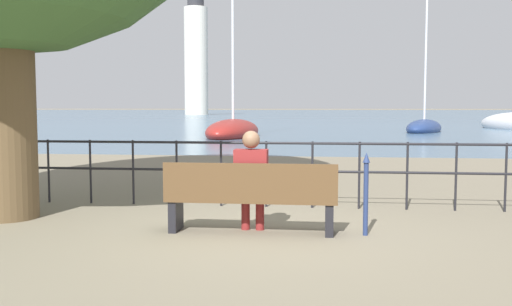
# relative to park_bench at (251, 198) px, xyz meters

# --- Properties ---
(ground_plane) EXTENTS (1000.00, 1000.00, 0.00)m
(ground_plane) POSITION_rel_park_bench_xyz_m (0.00, 0.07, -0.45)
(ground_plane) COLOR #7A705B
(harbor_water) EXTENTS (600.00, 300.00, 0.01)m
(harbor_water) POSITION_rel_park_bench_xyz_m (0.00, 161.27, -0.44)
(harbor_water) COLOR slate
(harbor_water) RESTS_ON ground_plane
(park_bench) EXTENTS (2.16, 0.45, 0.90)m
(park_bench) POSITION_rel_park_bench_xyz_m (0.00, 0.00, 0.00)
(park_bench) COLOR brown
(park_bench) RESTS_ON ground_plane
(seated_person_left) EXTENTS (0.42, 0.35, 1.29)m
(seated_person_left) POSITION_rel_park_bench_xyz_m (-0.00, 0.08, 0.26)
(seated_person_left) COLOR maroon
(seated_person_left) RESTS_ON ground_plane
(promenade_railing) EXTENTS (13.15, 0.04, 1.05)m
(promenade_railing) POSITION_rel_park_bench_xyz_m (-0.00, 1.93, 0.25)
(promenade_railing) COLOR black
(promenade_railing) RESTS_ON ground_plane
(closed_umbrella) EXTENTS (0.09, 0.09, 1.03)m
(closed_umbrella) POSITION_rel_park_bench_xyz_m (1.43, 0.06, 0.13)
(closed_umbrella) COLOR navy
(closed_umbrella) RESTS_ON ground_plane
(sailboat_0) EXTENTS (2.90, 6.95, 12.30)m
(sailboat_0) POSITION_rel_park_bench_xyz_m (-3.92, 23.00, -0.12)
(sailboat_0) COLOR maroon
(sailboat_0) RESTS_ON ground_plane
(sailboat_2) EXTENTS (3.74, 5.76, 12.80)m
(sailboat_2) POSITION_rel_park_bench_xyz_m (7.22, 30.22, -0.09)
(sailboat_2) COLOR navy
(sailboat_2) RESTS_ON ground_plane
(harbor_lighthouse) EXTENTS (4.73, 4.73, 26.14)m
(harbor_lighthouse) POSITION_rel_park_bench_xyz_m (-24.83, 106.32, 11.71)
(harbor_lighthouse) COLOR silver
(harbor_lighthouse) RESTS_ON ground_plane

